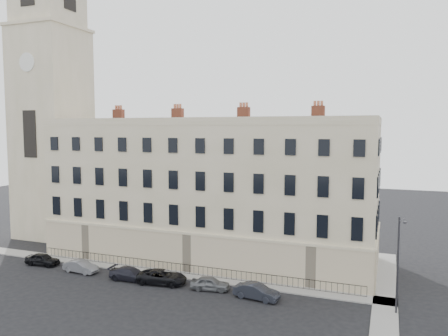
% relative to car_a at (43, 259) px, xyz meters
% --- Properties ---
extents(ground, '(160.00, 160.00, 0.00)m').
position_rel_car_a_xyz_m(ground, '(21.67, -2.65, -0.64)').
color(ground, black).
rests_on(ground, ground).
extents(terrace, '(36.22, 12.22, 17.00)m').
position_rel_car_a_xyz_m(terrace, '(15.70, 9.32, 6.85)').
color(terrace, '#C6BA93').
rests_on(terrace, ground).
extents(church_tower, '(8.00, 8.13, 44.00)m').
position_rel_car_a_xyz_m(church_tower, '(-8.33, 11.35, 18.02)').
color(church_tower, '#C6BA93').
rests_on(church_tower, ground).
extents(pavement_terrace, '(48.00, 2.00, 0.12)m').
position_rel_car_a_xyz_m(pavement_terrace, '(11.67, 2.35, -0.58)').
color(pavement_terrace, gray).
rests_on(pavement_terrace, ground).
extents(pavement_east_return, '(2.00, 24.00, 0.12)m').
position_rel_car_a_xyz_m(pavement_east_return, '(34.67, 5.35, -0.58)').
color(pavement_east_return, gray).
rests_on(pavement_east_return, ground).
extents(railings, '(35.00, 0.04, 0.96)m').
position_rel_car_a_xyz_m(railings, '(15.67, 2.75, -0.09)').
color(railings, black).
rests_on(railings, ground).
extents(car_a, '(3.86, 1.75, 1.29)m').
position_rel_car_a_xyz_m(car_a, '(0.00, 0.00, 0.00)').
color(car_a, black).
rests_on(car_a, ground).
extents(car_b, '(3.82, 1.51, 1.24)m').
position_rel_car_a_xyz_m(car_b, '(5.43, -0.48, -0.03)').
color(car_b, slate).
rests_on(car_b, ground).
extents(car_c, '(4.34, 1.92, 1.24)m').
position_rel_car_a_xyz_m(car_c, '(11.48, -0.66, -0.02)').
color(car_c, black).
rests_on(car_c, ground).
extents(car_d, '(4.94, 2.73, 1.31)m').
position_rel_car_a_xyz_m(car_d, '(14.80, -0.39, 0.01)').
color(car_d, black).
rests_on(car_d, ground).
extents(car_e, '(3.77, 1.99, 1.22)m').
position_rel_car_a_xyz_m(car_e, '(19.72, -0.30, -0.03)').
color(car_e, slate).
rests_on(car_e, ground).
extents(car_f, '(4.14, 1.91, 1.32)m').
position_rel_car_a_xyz_m(car_f, '(24.26, -0.81, 0.01)').
color(car_f, '#22252D').
rests_on(car_f, ground).
extents(streetlamp, '(0.62, 1.65, 7.84)m').
position_rel_car_a_xyz_m(streetlamp, '(35.53, 0.04, 3.70)').
color(streetlamp, '#303035').
rests_on(streetlamp, ground).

